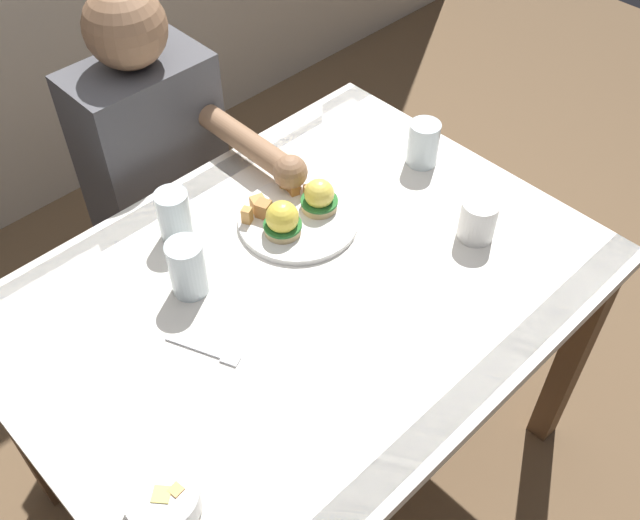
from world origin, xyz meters
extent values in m
plane|color=brown|center=(0.00, 0.00, 0.00)|extent=(6.00, 6.00, 0.00)
cube|color=white|center=(0.00, 0.00, 0.73)|extent=(1.20, 0.90, 0.03)
cube|color=#4C6BB7|center=(0.00, -0.40, 0.74)|extent=(1.20, 0.06, 0.00)
cube|color=#4C6BB7|center=(0.00, 0.40, 0.74)|extent=(1.20, 0.06, 0.00)
cube|color=brown|center=(0.55, -0.40, 0.36)|extent=(0.06, 0.06, 0.71)
cube|color=brown|center=(-0.55, 0.40, 0.36)|extent=(0.06, 0.06, 0.71)
cube|color=brown|center=(0.55, 0.40, 0.36)|extent=(0.06, 0.06, 0.71)
cylinder|color=white|center=(0.12, 0.14, 0.75)|extent=(0.27, 0.27, 0.01)
cylinder|color=tan|center=(0.07, 0.13, 0.76)|extent=(0.08, 0.08, 0.02)
cylinder|color=#286B2D|center=(0.07, 0.13, 0.78)|extent=(0.08, 0.08, 0.01)
sphere|color=yellow|center=(0.07, 0.13, 0.80)|extent=(0.07, 0.07, 0.07)
cylinder|color=tan|center=(0.18, 0.13, 0.76)|extent=(0.08, 0.08, 0.02)
cylinder|color=#286B2D|center=(0.18, 0.13, 0.78)|extent=(0.08, 0.08, 0.01)
sphere|color=#F7DB56|center=(0.18, 0.13, 0.80)|extent=(0.07, 0.07, 0.07)
cube|color=#B77A42|center=(0.07, 0.20, 0.77)|extent=(0.04, 0.04, 0.04)
cube|color=tan|center=(0.03, 0.21, 0.77)|extent=(0.03, 0.03, 0.04)
cube|color=tan|center=(0.07, 0.22, 0.77)|extent=(0.04, 0.04, 0.04)
cube|color=#AD7038|center=(0.17, 0.21, 0.77)|extent=(0.03, 0.03, 0.03)
cube|color=tan|center=(0.19, 0.18, 0.77)|extent=(0.03, 0.03, 0.03)
cube|color=tan|center=(0.08, 0.22, 0.77)|extent=(0.03, 0.03, 0.02)
cube|color=#AD7038|center=(0.18, 0.23, 0.77)|extent=(0.04, 0.04, 0.03)
cube|color=tan|center=(0.17, 0.24, 0.77)|extent=(0.04, 0.04, 0.03)
cylinder|color=white|center=(-0.48, -0.19, 0.74)|extent=(0.10, 0.10, 0.01)
cylinder|color=white|center=(-0.48, -0.19, 0.77)|extent=(0.12, 0.12, 0.04)
cube|color=#F4DB66|center=(-0.51, -0.20, 0.77)|extent=(0.03, 0.03, 0.02)
cube|color=#B7E093|center=(-0.46, -0.19, 0.78)|extent=(0.04, 0.04, 0.03)
cube|color=#F4A85B|center=(-0.46, -0.21, 0.79)|extent=(0.02, 0.02, 0.02)
cube|color=#F4DB66|center=(-0.49, -0.20, 0.78)|extent=(0.04, 0.04, 0.03)
cube|color=#EA6B70|center=(-0.48, -0.20, 0.77)|extent=(0.02, 0.02, 0.02)
cube|color=#F4A85B|center=(-0.49, -0.20, 0.78)|extent=(0.03, 0.03, 0.02)
cube|color=#B7E093|center=(-0.47, -0.22, 0.78)|extent=(0.03, 0.03, 0.03)
cylinder|color=white|center=(0.37, -0.16, 0.79)|extent=(0.08, 0.08, 0.09)
cylinder|color=black|center=(0.37, -0.16, 0.83)|extent=(0.07, 0.07, 0.01)
torus|color=white|center=(0.41, -0.16, 0.79)|extent=(0.06, 0.02, 0.06)
cube|color=silver|center=(-0.26, 0.03, 0.74)|extent=(0.06, 0.11, 0.00)
cube|color=silver|center=(-0.23, -0.04, 0.74)|extent=(0.04, 0.04, 0.00)
cylinder|color=silver|center=(-0.10, 0.30, 0.80)|extent=(0.07, 0.07, 0.12)
cylinder|color=silver|center=(-0.10, 0.30, 0.79)|extent=(0.06, 0.06, 0.09)
cylinder|color=silver|center=(0.48, 0.09, 0.80)|extent=(0.07, 0.07, 0.11)
cylinder|color=silver|center=(0.48, 0.09, 0.77)|extent=(0.07, 0.07, 0.06)
cylinder|color=silver|center=(-0.17, 0.15, 0.80)|extent=(0.08, 0.08, 0.13)
cylinder|color=silver|center=(-0.17, 0.15, 0.78)|extent=(0.07, 0.07, 0.08)
cylinder|color=#33333D|center=(-0.03, 0.53, 0.23)|extent=(0.11, 0.11, 0.45)
cylinder|color=#33333D|center=(0.15, 0.53, 0.23)|extent=(0.11, 0.11, 0.45)
cube|color=#4C4C51|center=(0.06, 0.63, 0.70)|extent=(0.34, 0.20, 0.50)
sphere|color=#936B4C|center=(0.06, 0.63, 1.04)|extent=(0.19, 0.19, 0.19)
cylinder|color=#936B4C|center=(0.18, 0.38, 0.80)|extent=(0.06, 0.30, 0.06)
sphere|color=#936B4C|center=(0.18, 0.23, 0.80)|extent=(0.08, 0.08, 0.08)
camera|label=1|loc=(-0.66, -0.73, 1.87)|focal=40.88mm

